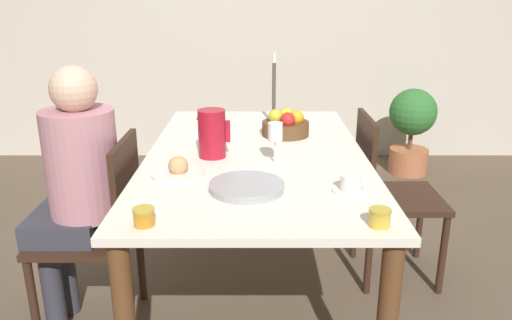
% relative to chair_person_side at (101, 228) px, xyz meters
% --- Properties ---
extents(ground_plane, '(20.00, 20.00, 0.00)m').
position_rel_chair_person_side_xyz_m(ground_plane, '(0.68, 0.18, -0.48)').
color(ground_plane, brown).
extents(wall_back, '(10.00, 0.06, 2.60)m').
position_rel_chair_person_side_xyz_m(wall_back, '(0.68, 2.55, 0.82)').
color(wall_back, beige).
rests_on(wall_back, ground_plane).
extents(dining_table, '(0.98, 1.67, 0.77)m').
position_rel_chair_person_side_xyz_m(dining_table, '(0.68, 0.18, 0.19)').
color(dining_table, silver).
rests_on(dining_table, ground_plane).
extents(chair_person_side, '(0.42, 0.42, 0.88)m').
position_rel_chair_person_side_xyz_m(chair_person_side, '(0.00, 0.00, 0.00)').
color(chair_person_side, '#331E14').
rests_on(chair_person_side, ground_plane).
extents(chair_opposite, '(0.42, 0.42, 0.88)m').
position_rel_chair_person_side_xyz_m(chair_opposite, '(1.36, 0.42, 0.00)').
color(chair_opposite, '#331E14').
rests_on(chair_opposite, ground_plane).
extents(person_seated, '(0.39, 0.41, 1.19)m').
position_rel_chair_person_side_xyz_m(person_seated, '(-0.08, 0.00, 0.23)').
color(person_seated, '#33333D').
rests_on(person_seated, ground_plane).
extents(red_pitcher, '(0.15, 0.12, 0.21)m').
position_rel_chair_person_side_xyz_m(red_pitcher, '(0.49, 0.13, 0.40)').
color(red_pitcher, '#A31423').
rests_on(red_pitcher, dining_table).
extents(wine_glass_water, '(0.06, 0.06, 0.18)m').
position_rel_chair_person_side_xyz_m(wine_glass_water, '(0.76, 0.03, 0.42)').
color(wine_glass_water, white).
rests_on(wine_glass_water, dining_table).
extents(teacup_near_person, '(0.14, 0.14, 0.06)m').
position_rel_chair_person_side_xyz_m(teacup_near_person, '(1.03, -0.28, 0.32)').
color(teacup_near_person, silver).
rests_on(teacup_near_person, dining_table).
extents(serving_tray, '(0.28, 0.28, 0.03)m').
position_rel_chair_person_side_xyz_m(serving_tray, '(0.65, -0.27, 0.30)').
color(serving_tray, '#9E9EA3').
rests_on(serving_tray, dining_table).
extents(bread_plate, '(0.22, 0.22, 0.08)m').
position_rel_chair_person_side_xyz_m(bread_plate, '(0.37, -0.10, 0.31)').
color(bread_plate, silver).
rests_on(bread_plate, dining_table).
extents(jam_jar_amber, '(0.07, 0.07, 0.06)m').
position_rel_chair_person_side_xyz_m(jam_jar_amber, '(1.07, -0.57, 0.32)').
color(jam_jar_amber, gold).
rests_on(jam_jar_amber, dining_table).
extents(jam_jar_red, '(0.07, 0.07, 0.06)m').
position_rel_chair_person_side_xyz_m(jam_jar_red, '(0.33, -0.56, 0.32)').
color(jam_jar_red, '#C67A1E').
rests_on(jam_jar_red, dining_table).
extents(fruit_bowl, '(0.24, 0.24, 0.13)m').
position_rel_chair_person_side_xyz_m(fruit_bowl, '(0.83, 0.48, 0.34)').
color(fruit_bowl, brown).
rests_on(fruit_bowl, dining_table).
extents(candlestick_tall, '(0.06, 0.06, 0.39)m').
position_rel_chair_person_side_xyz_m(candlestick_tall, '(0.78, 0.70, 0.45)').
color(candlestick_tall, '#4C4238').
rests_on(candlestick_tall, dining_table).
extents(potted_plant, '(0.39, 0.39, 0.72)m').
position_rel_chair_person_side_xyz_m(potted_plant, '(1.98, 2.05, -0.07)').
color(potted_plant, '#A8603D').
rests_on(potted_plant, ground_plane).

